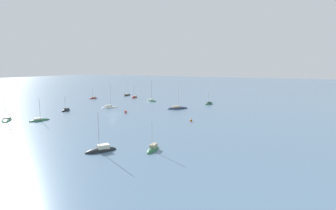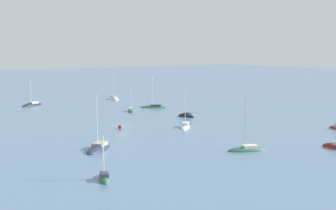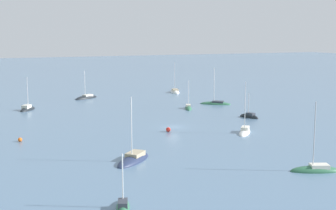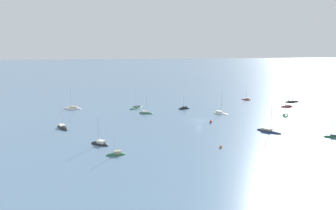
{
  "view_description": "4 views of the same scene",
  "coord_description": "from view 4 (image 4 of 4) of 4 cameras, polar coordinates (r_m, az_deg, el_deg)",
  "views": [
    {
      "loc": [
        73.05,
        57.44,
        17.09
      ],
      "look_at": [
        -15.66,
        14.1,
        2.04
      ],
      "focal_mm": 28.0,
      "sensor_mm": 36.0,
      "label": 1
    },
    {
      "loc": [
        -92.06,
        50.55,
        17.22
      ],
      "look_at": [
        0.08,
        -12.45,
        3.79
      ],
      "focal_mm": 50.0,
      "sensor_mm": 36.0,
      "label": 2
    },
    {
      "loc": [
        -82.31,
        38.78,
        18.21
      ],
      "look_at": [
        7.24,
        -2.16,
        3.3
      ],
      "focal_mm": 50.0,
      "sensor_mm": 36.0,
      "label": 3
    },
    {
      "loc": [
        22.63,
        115.26,
        31.71
      ],
      "look_at": [
        10.27,
        -12.73,
        3.42
      ],
      "focal_mm": 35.0,
      "sensor_mm": 36.0,
      "label": 4
    }
  ],
  "objects": [
    {
      "name": "sailboat_11",
      "position": [
        114.16,
        26.68,
        -5.04
      ],
      "size": [
        5.29,
        3.11,
        6.66
      ],
      "rotation": [
        0.0,
        0.0,
        5.93
      ],
      "color": "#2D6647",
      "rests_on": "ground_plane"
    },
    {
      "name": "sailboat_8",
      "position": [
        145.64,
        -16.31,
        -0.64
      ],
      "size": [
        8.48,
        4.49,
        10.42
      ],
      "rotation": [
        0.0,
        0.0,
        6.02
      ],
      "color": "white",
      "rests_on": "ground_plane"
    },
    {
      "name": "mooring_buoy_1",
      "position": [
        119.65,
        7.46,
        -2.85
      ],
      "size": [
        0.89,
        0.89,
        0.89
      ],
      "color": "red",
      "rests_on": "ground_plane"
    },
    {
      "name": "sailboat_9",
      "position": [
        140.17,
        2.82,
        -0.65
      ],
      "size": [
        5.32,
        2.82,
        6.22
      ],
      "rotation": [
        0.0,
        0.0,
        0.26
      ],
      "color": "black",
      "rests_on": "ground_plane"
    },
    {
      "name": "mooring_buoy_0",
      "position": [
        94.4,
        9.18,
        -7.16
      ],
      "size": [
        0.73,
        0.73,
        0.73
      ],
      "color": "orange",
      "rests_on": "ground_plane"
    },
    {
      "name": "sailboat_4",
      "position": [
        152.63,
        19.99,
        -0.31
      ],
      "size": [
        5.93,
        2.26,
        7.57
      ],
      "rotation": [
        0.0,
        0.0,
        0.11
      ],
      "color": "maroon",
      "rests_on": "ground_plane"
    },
    {
      "name": "sailboat_0",
      "position": [
        142.07,
        -5.58,
        -0.52
      ],
      "size": [
        7.19,
        8.08,
        10.24
      ],
      "rotation": [
        0.0,
        0.0,
        0.9
      ],
      "color": "#2D6647",
      "rests_on": "ground_plane"
    },
    {
      "name": "ground_plane",
      "position": [
        121.67,
        5.41,
        -2.76
      ],
      "size": [
        600.0,
        600.0,
        0.0
      ],
      "primitive_type": "plane",
      "color": "slate"
    },
    {
      "name": "sailboat_2",
      "position": [
        132.33,
        -3.9,
        -1.44
      ],
      "size": [
        6.25,
        3.93,
        7.89
      ],
      "rotation": [
        0.0,
        0.0,
        2.73
      ],
      "color": "#2D6647",
      "rests_on": "ground_plane"
    },
    {
      "name": "sailboat_12",
      "position": [
        117.57,
        -17.85,
        -3.82
      ],
      "size": [
        6.2,
        8.24,
        8.93
      ],
      "rotation": [
        0.0,
        0.0,
        2.11
      ],
      "color": "black",
      "rests_on": "ground_plane"
    },
    {
      "name": "sailboat_3",
      "position": [
        136.76,
        19.75,
        -1.71
      ],
      "size": [
        4.6,
        7.08,
        10.22
      ],
      "rotation": [
        0.0,
        0.0,
        1.17
      ],
      "color": "#2D6647",
      "rests_on": "ground_plane"
    },
    {
      "name": "sailboat_1",
      "position": [
        97.87,
        -11.75,
        -6.69
      ],
      "size": [
        6.45,
        5.39,
        8.9
      ],
      "rotation": [
        0.0,
        0.0,
        5.68
      ],
      "color": "black",
      "rests_on": "ground_plane"
    },
    {
      "name": "sailboat_13",
      "position": [
        163.29,
        13.51,
        0.91
      ],
      "size": [
        4.99,
        2.82,
        5.25
      ],
      "rotation": [
        0.0,
        0.0,
        5.95
      ],
      "color": "maroon",
      "rests_on": "ground_plane"
    },
    {
      "name": "sailboat_5",
      "position": [
        164.15,
        20.8,
        0.48
      ],
      "size": [
        7.33,
        2.77,
        9.15
      ],
      "rotation": [
        0.0,
        0.0,
        3.24
      ],
      "color": "black",
      "rests_on": "ground_plane"
    },
    {
      "name": "sailboat_6",
      "position": [
        89.03,
        -9.03,
        -8.54
      ],
      "size": [
        5.42,
        2.22,
        6.67
      ],
      "rotation": [
        0.0,
        0.0,
        0.13
      ],
      "color": "#2D6647",
      "rests_on": "ground_plane"
    },
    {
      "name": "sailboat_10",
      "position": [
        112.7,
        17.16,
        -4.45
      ],
      "size": [
        7.9,
        8.11,
        10.34
      ],
      "rotation": [
        0.0,
        0.0,
        2.33
      ],
      "color": "#232D4C",
      "rests_on": "ground_plane"
    },
    {
      "name": "sailboat_7",
      "position": [
        133.15,
        9.11,
        -1.47
      ],
      "size": [
        6.47,
        6.04,
        10.26
      ],
      "rotation": [
        0.0,
        0.0,
        2.42
      ],
      "color": "white",
      "rests_on": "ground_plane"
    }
  ]
}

